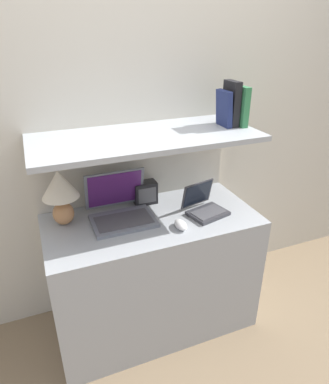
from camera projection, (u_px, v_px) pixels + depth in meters
The scene contains 13 objects.
ground_plane at pixel (171, 354), 2.03m from camera, with size 12.00×12.00×0.00m, color #7A664C.
wall_back at pixel (131, 128), 2.03m from camera, with size 6.00×0.05×2.40m.
desk at pixel (153, 273), 2.10m from camera, with size 1.20×0.58×0.77m.
back_riser at pixel (136, 218), 2.26m from camera, with size 1.20×0.04×1.21m.
shelf at pixel (146, 138), 1.79m from camera, with size 1.20×0.52×0.03m.
table_lamp at pixel (60, 191), 1.79m from camera, with size 0.20×0.20×0.31m.
laptop_large at pixel (120, 210), 1.91m from camera, with size 0.34×0.31×0.26m.
laptop_small at pixel (204, 207), 1.97m from camera, with size 0.25×0.24×0.17m.
computer_mouse at pixel (181, 225), 1.83m from camera, with size 0.06×0.11×0.04m.
router_box at pixel (145, 193), 2.07m from camera, with size 0.14×0.09×0.14m.
book_green at pixel (238, 105), 1.92m from camera, with size 0.04×0.17×0.22m.
book_black at pixel (231, 104), 1.89m from camera, with size 0.04×0.13×0.24m.
book_navy at pixel (224, 109), 1.89m from camera, with size 0.05×0.13×0.20m.
Camera 1 is at (-0.56, -1.28, 1.75)m, focal length 32.00 mm.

